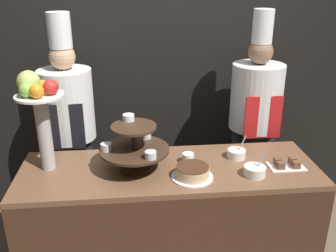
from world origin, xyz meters
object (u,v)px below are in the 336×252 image
Objects in this scene: cake_round at (192,172)px; chef_left at (69,125)px; cake_square_tray at (287,164)px; cup_white at (188,158)px; serving_bowl_far at (236,154)px; fruit_pedestal at (38,105)px; serving_bowl_near at (255,171)px; tiered_stand at (134,145)px; chef_center_left at (254,118)px.

chef_left is at bearing 137.60° from cake_round.
cake_round is at bearing -173.12° from cake_square_tray.
serving_bowl_far reaches higher than cup_white.
fruit_pedestal reaches higher than serving_bowl_near.
cake_round is at bearing -22.71° from tiered_stand.
serving_bowl_near is 0.82m from chef_center_left.
fruit_pedestal is 1.68m from chef_center_left.
chef_center_left reaches higher than cake_round.
serving_bowl_near is at bearing -12.05° from tiered_stand.
cup_white is at bearing -0.98° from fruit_pedestal.
cup_white is at bearing -173.80° from serving_bowl_far.
tiered_stand reaches higher than cake_square_tray.
chef_left is (-0.84, 0.57, 0.04)m from cup_white.
serving_bowl_far is (0.34, 0.04, -0.00)m from cup_white.
tiered_stand is 1.94× the size of cake_square_tray.
serving_bowl_far is 0.09× the size of chef_center_left.
cake_round is at bearing -42.40° from chef_left.
chef_left is 1.00× the size of chef_center_left.
fruit_pedestal is 0.66m from chef_left.
chef_center_left is at bearing 72.57° from serving_bowl_near.
chef_left reaches higher than tiered_stand.
fruit_pedestal reaches higher than serving_bowl_far.
chef_center_left reaches higher than fruit_pedestal.
fruit_pedestal is (-0.56, 0.07, 0.26)m from tiered_stand.
serving_bowl_near reaches higher than cake_round.
cake_round is 0.20m from cup_white.
serving_bowl_near is at bearing -160.12° from cake_square_tray.
cup_white is 0.34× the size of cake_square_tray.
fruit_pedestal is at bearing 172.76° from tiered_stand.
serving_bowl_near reaches higher than cup_white.
cake_square_tray is at bearing -90.32° from chef_center_left.
serving_bowl_near is 0.25m from serving_bowl_far.
cake_round is 1.14m from chef_left.
cake_round is at bearing 178.32° from serving_bowl_near.
cake_round is 0.14× the size of chef_left.
fruit_pedestal is at bearing 174.76° from cake_square_tray.
tiered_stand is 0.80m from chef_left.
cake_square_tray is at bearing 19.88° from serving_bowl_near.
cake_round is 0.42m from serving_bowl_far.
tiered_stand is 1.71× the size of cake_round.
chef_center_left is at bearing 50.57° from cake_round.
serving_bowl_near is (1.30, -0.23, -0.40)m from fruit_pedestal.
cake_round is 3.31× the size of cup_white.
cake_square_tray is (0.62, -0.13, -0.01)m from cup_white.
cake_square_tray is 0.33m from serving_bowl_far.
cake_round is 1.57× the size of serving_bowl_near.
fruit_pedestal reaches higher than tiered_stand.
chef_center_left reaches higher than serving_bowl_far.
cake_round is at bearing -129.43° from chef_center_left.
serving_bowl_near is at bearing -107.43° from chef_center_left.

